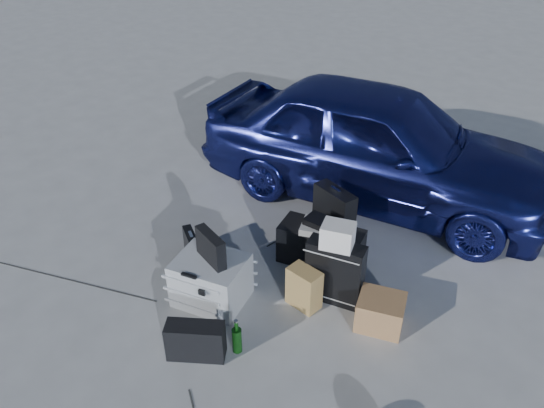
# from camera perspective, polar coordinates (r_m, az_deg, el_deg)

# --- Properties ---
(ground) EXTENTS (60.00, 60.00, 0.00)m
(ground) POSITION_cam_1_polar(r_m,az_deg,el_deg) (4.68, -4.66, -12.16)
(ground) COLOR #A7A7A2
(ground) RESTS_ON ground
(car) EXTENTS (4.15, 2.16, 1.35)m
(car) POSITION_cam_1_polar(r_m,az_deg,el_deg) (6.10, 11.18, 6.45)
(car) COLOR navy
(car) RESTS_ON ground
(pelican_case) EXTENTS (0.69, 0.61, 0.43)m
(pelican_case) POSITION_cam_1_polar(r_m,az_deg,el_deg) (4.74, -6.56, -8.14)
(pelican_case) COLOR #9A9D9F
(pelican_case) RESTS_ON ground
(laptop_bag) EXTENTS (0.38, 0.20, 0.27)m
(laptop_bag) POSITION_cam_1_polar(r_m,az_deg,el_deg) (4.52, -6.60, -4.67)
(laptop_bag) COLOR black
(laptop_bag) RESTS_ON pelican_case
(briefcase) EXTENTS (0.38, 0.28, 0.30)m
(briefcase) POSITION_cam_1_polar(r_m,az_deg,el_deg) (5.23, -8.59, -4.73)
(briefcase) COLOR black
(briefcase) RESTS_ON ground
(suitcase_left) EXTENTS (0.50, 0.30, 0.61)m
(suitcase_left) POSITION_cam_1_polar(r_m,az_deg,el_deg) (5.39, 6.65, -1.32)
(suitcase_left) COLOR black
(suitcase_left) RESTS_ON ground
(suitcase_right) EXTENTS (0.53, 0.28, 0.60)m
(suitcase_right) POSITION_cam_1_polar(r_m,az_deg,el_deg) (4.69, 6.77, -7.32)
(suitcase_right) COLOR black
(suitcase_right) RESTS_ON ground
(white_carton) EXTENTS (0.32, 0.28, 0.21)m
(white_carton) POSITION_cam_1_polar(r_m,az_deg,el_deg) (4.43, 7.08, -3.40)
(white_carton) COLOR beige
(white_carton) RESTS_ON suitcase_right
(duffel_bag) EXTENTS (0.85, 0.50, 0.40)m
(duffel_bag) POSITION_cam_1_polar(r_m,az_deg,el_deg) (5.14, 5.27, -4.54)
(duffel_bag) COLOR black
(duffel_bag) RESTS_ON ground
(flat_box_white) EXTENTS (0.45, 0.40, 0.07)m
(flat_box_white) POSITION_cam_1_polar(r_m,az_deg,el_deg) (4.99, 5.38, -2.54)
(flat_box_white) COLOR beige
(flat_box_white) RESTS_ON duffel_bag
(flat_box_black) EXTENTS (0.28, 0.20, 0.06)m
(flat_box_black) POSITION_cam_1_polar(r_m,az_deg,el_deg) (4.96, 5.24, -1.93)
(flat_box_black) COLOR black
(flat_box_black) RESTS_ON flat_box_white
(kraft_bag) EXTENTS (0.31, 0.21, 0.38)m
(kraft_bag) POSITION_cam_1_polar(r_m,az_deg,el_deg) (4.67, 3.47, -9.01)
(kraft_bag) COLOR #A18246
(kraft_bag) RESTS_ON ground
(cardboard_box) EXTENTS (0.46, 0.43, 0.28)m
(cardboard_box) POSITION_cam_1_polar(r_m,az_deg,el_deg) (4.61, 11.59, -11.32)
(cardboard_box) COLOR #986A42
(cardboard_box) RESTS_ON ground
(messenger_bag) EXTENTS (0.48, 0.39, 0.32)m
(messenger_bag) POSITION_cam_1_polar(r_m,az_deg,el_deg) (4.31, -8.21, -14.35)
(messenger_bag) COLOR black
(messenger_bag) RESTS_ON ground
(green_bottle) EXTENTS (0.09, 0.09, 0.31)m
(green_bottle) POSITION_cam_1_polar(r_m,az_deg,el_deg) (4.31, -3.81, -14.02)
(green_bottle) COLOR black
(green_bottle) RESTS_ON ground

